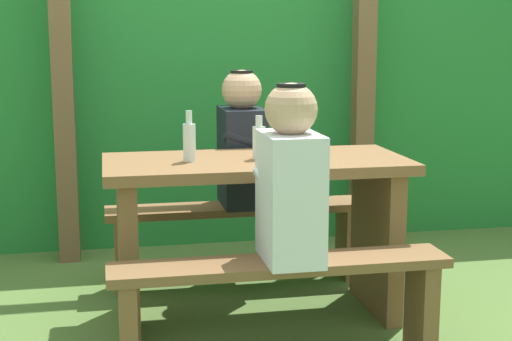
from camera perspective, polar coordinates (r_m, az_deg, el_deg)
The scene contains 13 objects.
ground_plane at distance 3.73m, azimuth -0.00°, elevation -10.92°, with size 12.00×12.00×0.00m, color #506F34.
hedge_backdrop at distance 5.23m, azimuth -3.82°, elevation 6.09°, with size 6.40×0.86×1.93m, color #247932.
pergola_post_left at distance 4.56m, azimuth -14.28°, elevation 6.43°, with size 0.12×0.12×2.13m, color brown.
pergola_post_right at distance 4.82m, azimuth 8.06°, elevation 6.85°, with size 0.12×0.12×2.13m, color brown.
picnic_table at distance 3.57m, azimuth -0.00°, elevation -3.09°, with size 1.40×0.64×0.77m.
bench_near at distance 3.15m, azimuth 1.85°, elevation -8.90°, with size 1.40×0.24×0.44m.
bench_far at distance 4.11m, azimuth -1.41°, elevation -4.26°, with size 1.40×0.24×0.44m.
person_white_shirt at distance 3.04m, azimuth 2.58°, elevation -0.70°, with size 0.25×0.35×0.72m.
person_black_coat at distance 4.02m, azimuth -1.05°, elevation 2.03°, with size 0.25×0.35×0.72m.
drinking_glass at distance 3.66m, azimuth 3.53°, elevation 1.93°, with size 0.07×0.07×0.09m, color silver.
bottle_left at distance 3.45m, azimuth -5.02°, elevation 2.24°, with size 0.06×0.06×0.23m.
bottle_right at distance 3.51m, azimuth 0.22°, elevation 2.23°, with size 0.06×0.06×0.20m.
cell_phone at distance 3.63m, azimuth 2.05°, elevation 1.25°, with size 0.07×0.14×0.01m, color silver.
Camera 1 is at (-0.68, -3.41, 1.36)m, focal length 53.39 mm.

